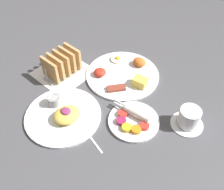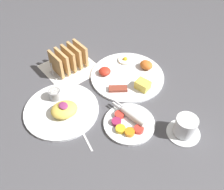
% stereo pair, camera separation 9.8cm
% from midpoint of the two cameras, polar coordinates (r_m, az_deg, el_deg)
% --- Properties ---
extents(ground_plane, '(3.00, 3.00, 0.00)m').
position_cam_midpoint_polar(ground_plane, '(1.01, -0.73, -0.93)').
color(ground_plane, '#47474C').
extents(napkin_flat, '(0.22, 0.22, 0.00)m').
position_cam_midpoint_polar(napkin_flat, '(1.15, -7.14, 6.03)').
color(napkin_flat, white).
rests_on(napkin_flat, ground_plane).
extents(plate_breakfast, '(0.32, 0.32, 0.05)m').
position_cam_midpoint_polar(plate_breakfast, '(1.10, 6.27, 4.40)').
color(plate_breakfast, white).
rests_on(plate_breakfast, ground_plane).
extents(plate_condiments, '(0.20, 0.19, 0.04)m').
position_cam_midpoint_polar(plate_condiments, '(0.92, 7.05, -6.37)').
color(plate_condiments, white).
rests_on(plate_condiments, ground_plane).
extents(plate_foreground, '(0.29, 0.29, 0.06)m').
position_cam_midpoint_polar(plate_foreground, '(0.96, -8.60, -3.21)').
color(plate_foreground, white).
rests_on(plate_foreground, ground_plane).
extents(toast_rack, '(0.10, 0.18, 0.10)m').
position_cam_midpoint_polar(toast_rack, '(1.12, -7.37, 7.98)').
color(toast_rack, '#B7B7BC').
rests_on(toast_rack, ground_plane).
extents(coffee_cup, '(0.12, 0.12, 0.08)m').
position_cam_midpoint_polar(coffee_cup, '(0.92, 19.35, -7.11)').
color(coffee_cup, white).
rests_on(coffee_cup, ground_plane).
extents(teaspoon, '(0.13, 0.04, 0.01)m').
position_cam_midpoint_polar(teaspoon, '(0.90, -3.68, -8.54)').
color(teaspoon, silver).
rests_on(teaspoon, ground_plane).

